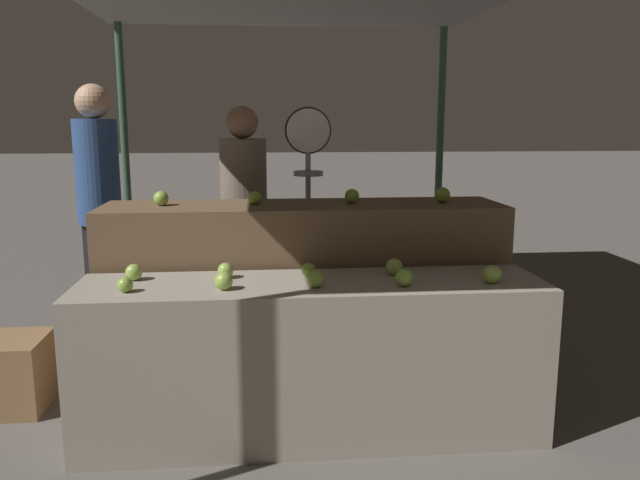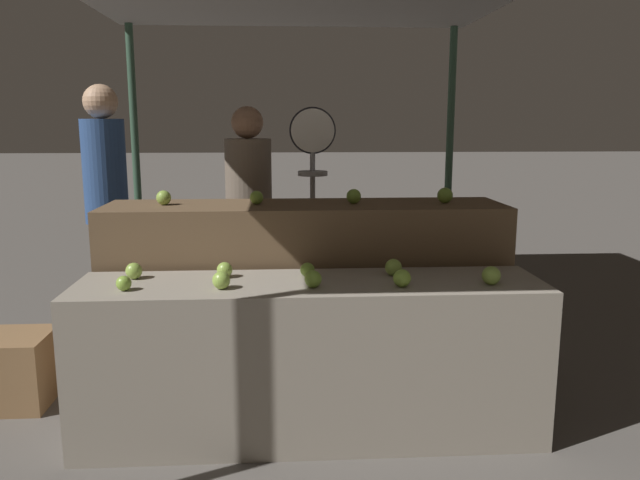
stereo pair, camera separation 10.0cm
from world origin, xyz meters
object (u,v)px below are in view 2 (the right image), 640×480
at_px(person_vendor_at_scale, 249,208).
at_px(wooden_crate_side, 14,370).
at_px(produce_scale, 313,173).
at_px(person_customer_left, 106,190).

xyz_separation_m(person_vendor_at_scale, wooden_crate_side, (-1.27, -0.94, -0.77)).
bearing_deg(person_vendor_at_scale, produce_scale, 176.10).
relative_size(person_vendor_at_scale, person_customer_left, 0.92).
relative_size(produce_scale, person_customer_left, 0.91).
bearing_deg(person_customer_left, produce_scale, 170.27).
bearing_deg(person_customer_left, wooden_crate_side, 80.34).
bearing_deg(wooden_crate_side, person_customer_left, 77.86).
bearing_deg(produce_scale, person_vendor_at_scale, 165.74).
distance_m(person_vendor_at_scale, person_customer_left, 1.05).
distance_m(person_vendor_at_scale, wooden_crate_side, 1.76).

